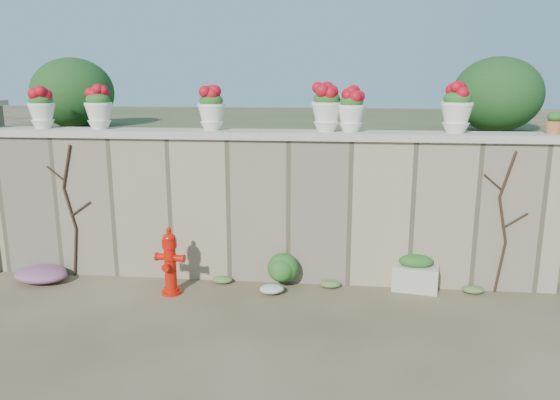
# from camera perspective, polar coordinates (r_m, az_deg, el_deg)

# --- Properties ---
(ground) EXTENTS (80.00, 80.00, 0.00)m
(ground) POSITION_cam_1_polar(r_m,az_deg,el_deg) (6.32, -4.36, -13.88)
(ground) COLOR #483B24
(ground) RESTS_ON ground
(stone_wall) EXTENTS (8.00, 0.40, 2.00)m
(stone_wall) POSITION_cam_1_polar(r_m,az_deg,el_deg) (7.63, -2.08, -0.99)
(stone_wall) COLOR #978665
(stone_wall) RESTS_ON ground
(wall_cap) EXTENTS (8.10, 0.52, 0.10)m
(wall_cap) POSITION_cam_1_polar(r_m,az_deg,el_deg) (7.45, -2.15, 6.86)
(wall_cap) COLOR beige
(wall_cap) RESTS_ON stone_wall
(raised_fill) EXTENTS (9.00, 6.00, 2.00)m
(raised_fill) POSITION_cam_1_polar(r_m,az_deg,el_deg) (10.74, 0.32, 3.19)
(raised_fill) COLOR #384C23
(raised_fill) RESTS_ON ground
(back_shrub_left) EXTENTS (1.30, 1.30, 1.10)m
(back_shrub_left) POSITION_cam_1_polar(r_m,az_deg,el_deg) (9.53, -20.82, 10.44)
(back_shrub_left) COLOR #143814
(back_shrub_left) RESTS_ON raised_fill
(back_shrub_right) EXTENTS (1.30, 1.30, 1.10)m
(back_shrub_right) POSITION_cam_1_polar(r_m,az_deg,el_deg) (8.85, 21.78, 10.21)
(back_shrub_right) COLOR #143814
(back_shrub_right) RESTS_ON raised_fill
(vine_left) EXTENTS (0.60, 0.04, 1.91)m
(vine_left) POSITION_cam_1_polar(r_m,az_deg,el_deg) (8.24, -21.03, -0.88)
(vine_left) COLOR black
(vine_left) RESTS_ON ground
(vine_right) EXTENTS (0.60, 0.04, 1.91)m
(vine_right) POSITION_cam_1_polar(r_m,az_deg,el_deg) (7.67, 22.32, -2.01)
(vine_right) COLOR black
(vine_right) RESTS_ON ground
(fire_hydrant) EXTENTS (0.39, 0.28, 0.91)m
(fire_hydrant) POSITION_cam_1_polar(r_m,az_deg,el_deg) (7.34, -11.42, -6.27)
(fire_hydrant) COLOR red
(fire_hydrant) RESTS_ON ground
(planter_box) EXTENTS (0.64, 0.44, 0.49)m
(planter_box) POSITION_cam_1_polar(r_m,az_deg,el_deg) (7.63, 13.96, -7.47)
(planter_box) COLOR beige
(planter_box) RESTS_ON ground
(green_shrub) EXTENTS (0.63, 0.57, 0.60)m
(green_shrub) POSITION_cam_1_polar(r_m,az_deg,el_deg) (7.42, -0.03, -7.08)
(green_shrub) COLOR #1E5119
(green_shrub) RESTS_ON ground
(magenta_clump) EXTENTS (0.95, 0.63, 0.25)m
(magenta_clump) POSITION_cam_1_polar(r_m,az_deg,el_deg) (8.45, -23.78, -6.91)
(magenta_clump) COLOR #B624A6
(magenta_clump) RESTS_ON ground
(white_flowers) EXTENTS (0.47, 0.38, 0.17)m
(white_flowers) POSITION_cam_1_polar(r_m,az_deg,el_deg) (7.27, -0.63, -9.34)
(white_flowers) COLOR white
(white_flowers) RESTS_ON ground
(urn_pot_0) EXTENTS (0.36, 0.36, 0.57)m
(urn_pot_0) POSITION_cam_1_polar(r_m,az_deg,el_deg) (8.43, -23.65, 8.79)
(urn_pot_0) COLOR white
(urn_pot_0) RESTS_ON wall_cap
(urn_pot_1) EXTENTS (0.38, 0.38, 0.59)m
(urn_pot_1) POSITION_cam_1_polar(r_m,az_deg,el_deg) (8.05, -18.43, 9.12)
(urn_pot_1) COLOR white
(urn_pot_1) RESTS_ON wall_cap
(urn_pot_2) EXTENTS (0.37, 0.37, 0.58)m
(urn_pot_2) POSITION_cam_1_polar(r_m,az_deg,el_deg) (7.54, -7.18, 9.41)
(urn_pot_2) COLOR white
(urn_pot_2) RESTS_ON wall_cap
(urn_pot_3) EXTENTS (0.40, 0.40, 0.63)m
(urn_pot_3) POSITION_cam_1_polar(r_m,az_deg,el_deg) (7.34, 4.89, 9.55)
(urn_pot_3) COLOR white
(urn_pot_3) RESTS_ON wall_cap
(urn_pot_4) EXTENTS (0.37, 0.37, 0.57)m
(urn_pot_4) POSITION_cam_1_polar(r_m,az_deg,el_deg) (7.34, 7.44, 9.28)
(urn_pot_4) COLOR white
(urn_pot_4) RESTS_ON wall_cap
(urn_pot_5) EXTENTS (0.41, 0.41, 0.64)m
(urn_pot_5) POSITION_cam_1_polar(r_m,az_deg,el_deg) (7.50, 17.99, 9.09)
(urn_pot_5) COLOR white
(urn_pot_5) RESTS_ON wall_cap
(terracotta_pot) EXTENTS (0.23, 0.23, 0.27)m
(terracotta_pot) POSITION_cam_1_polar(r_m,az_deg,el_deg) (7.85, 26.72, 7.10)
(terracotta_pot) COLOR #B16736
(terracotta_pot) RESTS_ON wall_cap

